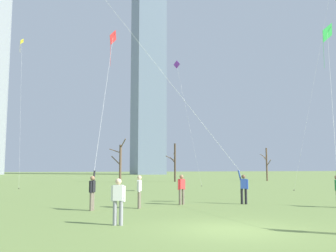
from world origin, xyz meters
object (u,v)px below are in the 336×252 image
kite_flyer_midfield_left_blue (219,154)px  bystander_strolling_midfield (139,190)px  distant_kite_high_overhead_yellow (21,60)px  bystander_watching_nearby (118,199)px  bare_tree_leftmost (175,162)px  bystander_far_off_by_trees (182,188)px  bare_tree_center (120,162)px  kite_flyer_foreground_right_green (334,137)px  bare_tree_rightmost (267,163)px  distant_kite_drifting_right_purple (179,73)px  kite_flyer_foreground_left_red (97,154)px

kite_flyer_midfield_left_blue → bystander_strolling_midfield: (-4.77, -0.55, -1.87)m
kite_flyer_midfield_left_blue → distant_kite_high_overhead_yellow: size_ratio=0.86×
bystander_watching_nearby → bare_tree_leftmost: 42.81m
bystander_far_off_by_trees → bare_tree_center: size_ratio=0.26×
bare_tree_leftmost → distant_kite_high_overhead_yellow: bearing=-161.6°
kite_flyer_foreground_right_green → bare_tree_center: (-3.95, 36.48, -0.86)m
bystander_strolling_midfield → bare_tree_rightmost: bare_tree_rightmost is taller
bystander_watching_nearby → kite_flyer_foreground_right_green: bearing=15.3°
kite_flyer_foreground_right_green → distant_kite_drifting_right_purple: 25.77m
distant_kite_high_overhead_yellow → bare_tree_leftmost: distant_kite_high_overhead_yellow is taller
bare_tree_leftmost → kite_flyer_foreground_left_red: bearing=-117.5°
kite_flyer_foreground_right_green → bare_tree_rightmost: size_ratio=2.48×
bare_tree_center → kite_flyer_foreground_left_red: bearing=-105.0°
bystander_strolling_midfield → bystander_watching_nearby: bearing=-113.6°
distant_kite_drifting_right_purple → bare_tree_center: bearing=108.0°
bystander_watching_nearby → bystander_far_off_by_trees: (4.93, 6.15, 0.00)m
bystander_watching_nearby → distant_kite_drifting_right_purple: distant_kite_drifting_right_purple is taller
kite_flyer_foreground_left_red → bare_tree_rightmost: (31.92, 31.05, 0.04)m
kite_flyer_midfield_left_blue → bare_tree_center: (2.35, 34.43, 0.13)m
kite_flyer_foreground_right_green → distant_kite_high_overhead_yellow: (-17.47, 28.30, 10.54)m
bystander_strolling_midfield → distant_kite_high_overhead_yellow: (-6.41, 26.82, 13.40)m
bystander_watching_nearby → bystander_strolling_midfield: same height
bystander_far_off_by_trees → bystander_watching_nearby: bearing=-128.7°
distant_kite_high_overhead_yellow → bare_tree_center: bearing=31.1°
kite_flyer_foreground_right_green → bare_tree_rightmost: 38.66m
bystander_far_off_by_trees → distant_kite_drifting_right_purple: (8.48, 21.46, 12.31)m
bystander_strolling_midfield → bare_tree_rightmost: bearing=47.0°
bystander_watching_nearby → distant_kite_drifting_right_purple: 33.07m
distant_kite_high_overhead_yellow → bare_tree_rightmost: distant_kite_high_overhead_yellow is taller
distant_kite_drifting_right_purple → kite_flyer_foreground_right_green: bearing=-90.3°
kite_flyer_foreground_left_red → bare_tree_leftmost: (17.05, 32.82, 0.19)m
kite_flyer_foreground_right_green → bare_tree_center: 36.70m
kite_flyer_midfield_left_blue → bare_tree_center: kite_flyer_midfield_left_blue is taller
kite_flyer_midfield_left_blue → bystander_watching_nearby: bearing=-141.0°
kite_flyer_midfield_left_blue → bare_tree_rightmost: kite_flyer_midfield_left_blue is taller
kite_flyer_foreground_right_green → distant_kite_drifting_right_purple: distant_kite_drifting_right_purple is taller
distant_kite_high_overhead_yellow → kite_flyer_foreground_right_green: bearing=-58.3°
kite_flyer_foreground_right_green → distant_kite_high_overhead_yellow: 34.89m
kite_flyer_foreground_right_green → distant_kite_high_overhead_yellow: distant_kite_high_overhead_yellow is taller
bystander_watching_nearby → distant_kite_high_overhead_yellow: bearing=97.5°
bare_tree_leftmost → bare_tree_center: size_ratio=0.91×
kite_flyer_foreground_left_red → distant_kite_high_overhead_yellow: (-4.48, 25.67, 11.60)m
bystander_watching_nearby → bystander_far_off_by_trees: bearing=51.3°
bare_tree_leftmost → bare_tree_rightmost: 14.97m
bystander_watching_nearby → distant_kite_high_overhead_yellow: 34.88m
bare_tree_leftmost → kite_flyer_foreground_right_green: bearing=-96.5°
bystander_watching_nearby → bare_tree_rightmost: 49.34m
bare_tree_rightmost → kite_flyer_foreground_left_red: bearing=-135.8°
bystander_watching_nearby → bystander_strolling_midfield: (2.23, 5.12, 0.00)m
kite_flyer_foreground_left_red → bystander_strolling_midfield: bearing=-30.8°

